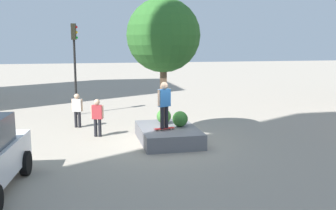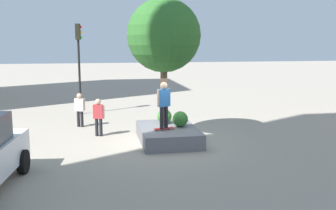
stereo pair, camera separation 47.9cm
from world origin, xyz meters
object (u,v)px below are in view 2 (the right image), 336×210
skateboarder (164,102)px  passerby_with_bag (80,108)px  skateboard (164,129)px  bystander_watching (98,115)px  plaza_tree (164,36)px  traffic_light_corner (79,54)px  planter_ledge (168,134)px

skateboarder → passerby_with_bag: 5.13m
skateboard → skateboarder: 1.05m
skateboard → bystander_watching: bearing=53.1°
plaza_tree → bystander_watching: (0.85, 2.65, -3.26)m
traffic_light_corner → bystander_watching: bearing=-169.8°
skateboard → passerby_with_bag: passerby_with_bag is taller
plaza_tree → traffic_light_corner: plaza_tree is taller
skateboarder → passerby_with_bag: bearing=41.0°
skateboarder → traffic_light_corner: (7.12, 3.42, 1.64)m
skateboarder → traffic_light_corner: bearing=25.7°
passerby_with_bag → bystander_watching: size_ratio=1.00×
plaza_tree → skateboard: plaza_tree is taller
planter_ledge → bystander_watching: (1.43, 2.72, 0.63)m
passerby_with_bag → bystander_watching: bystander_watching is taller
skateboarder → bystander_watching: skateboarder is taller
passerby_with_bag → bystander_watching: (-1.97, -0.85, 0.00)m
plaza_tree → passerby_with_bag: plaza_tree is taller
traffic_light_corner → skateboarder: bearing=-154.3°
skateboard → passerby_with_bag: (3.83, 3.33, 0.28)m
plaza_tree → skateboard: bearing=170.0°
planter_ledge → skateboard: bearing=150.9°
planter_ledge → plaza_tree: plaza_tree is taller
skateboard → skateboarder: skateboarder is taller
skateboarder → planter_ledge: bearing=-29.1°
bystander_watching → skateboard: bearing=-126.9°
plaza_tree → skateboarder: 2.69m
planter_ledge → passerby_with_bag: (3.40, 3.57, 0.63)m
skateboarder → passerby_with_bag: skateboarder is taller
skateboard → passerby_with_bag: size_ratio=0.52×
traffic_light_corner → passerby_with_bag: size_ratio=3.09×
plaza_tree → passerby_with_bag: bearing=51.1°
plaza_tree → passerby_with_bag: 5.56m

